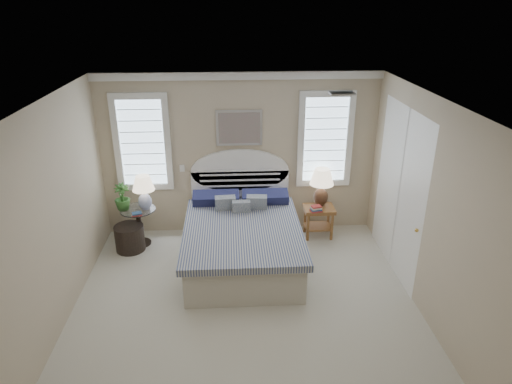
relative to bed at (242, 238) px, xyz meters
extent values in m
cube|color=beige|center=(0.00, -1.46, -0.39)|extent=(4.50, 5.00, 0.01)
cube|color=silver|center=(0.00, -1.46, 2.31)|extent=(4.50, 5.00, 0.01)
cube|color=#C2AE91|center=(0.00, 1.04, 0.96)|extent=(4.50, 0.02, 2.70)
cube|color=#C2AE91|center=(-2.25, -1.46, 0.96)|extent=(0.02, 5.00, 2.70)
cube|color=#C2AE91|center=(2.25, -1.46, 0.96)|extent=(0.02, 5.00, 2.70)
cube|color=white|center=(0.00, 1.00, 2.25)|extent=(4.50, 0.08, 0.12)
cube|color=#B2B2B2|center=(1.20, -0.66, 2.29)|extent=(0.30, 0.20, 0.02)
cube|color=white|center=(-0.95, 1.03, 0.76)|extent=(0.08, 0.01, 0.12)
cube|color=#C9E7FF|center=(-1.55, 1.02, 1.21)|extent=(0.90, 0.06, 1.60)
cube|color=#C9E7FF|center=(1.40, 1.02, 1.21)|extent=(0.90, 0.06, 1.60)
cube|color=silver|center=(0.00, 1.00, 1.43)|extent=(0.74, 0.04, 0.58)
cube|color=white|center=(2.23, -0.26, 0.81)|extent=(0.02, 1.80, 2.40)
cube|color=beige|center=(0.00, -0.13, -0.11)|extent=(1.60, 2.10, 0.55)
cube|color=navy|center=(0.00, -0.18, 0.20)|extent=(1.72, 2.15, 0.10)
cube|color=white|center=(0.00, 0.98, 0.16)|extent=(1.62, 0.08, 1.10)
cube|color=#1E214D|center=(-0.40, 0.70, 0.34)|extent=(0.75, 0.31, 0.23)
cube|color=#1E214D|center=(0.40, 0.70, 0.34)|extent=(0.75, 0.31, 0.23)
cube|color=navy|center=(-0.25, 0.47, 0.32)|extent=(0.33, 0.20, 0.34)
cube|color=navy|center=(0.25, 0.47, 0.32)|extent=(0.33, 0.20, 0.34)
cube|color=navy|center=(0.00, 0.37, 0.30)|extent=(0.28, 0.14, 0.29)
cylinder|color=black|center=(-1.65, 0.59, -0.37)|extent=(0.32, 0.32, 0.03)
cylinder|color=black|center=(-1.65, 0.59, -0.09)|extent=(0.08, 0.08, 0.60)
cylinder|color=silver|center=(-1.65, 0.59, 0.23)|extent=(0.56, 0.56, 0.02)
cube|color=brown|center=(1.30, 0.69, 0.11)|extent=(0.50, 0.40, 0.06)
cube|color=brown|center=(1.30, 0.69, -0.21)|extent=(0.44, 0.34, 0.03)
cube|color=brown|center=(1.10, 0.54, -0.15)|extent=(0.04, 0.04, 0.47)
cube|color=brown|center=(1.10, 0.84, -0.15)|extent=(0.04, 0.04, 0.47)
cube|color=brown|center=(1.50, 0.54, -0.15)|extent=(0.04, 0.04, 0.47)
cube|color=brown|center=(1.50, 0.84, -0.15)|extent=(0.04, 0.04, 0.47)
cylinder|color=black|center=(-1.78, 0.42, -0.18)|extent=(0.53, 0.53, 0.42)
cylinder|color=white|center=(-1.52, 0.59, 0.26)|extent=(0.15, 0.15, 0.03)
ellipsoid|color=white|center=(-1.52, 0.59, 0.37)|extent=(0.28, 0.28, 0.27)
cylinder|color=gold|center=(-1.52, 0.59, 0.54)|extent=(0.04, 0.04, 0.10)
cylinder|color=black|center=(1.34, 0.79, 0.16)|extent=(0.15, 0.15, 0.03)
ellipsoid|color=black|center=(1.34, 0.79, 0.29)|extent=(0.28, 0.28, 0.30)
cylinder|color=gold|center=(1.34, 0.79, 0.48)|extent=(0.04, 0.04, 0.11)
imported|color=#39762F|center=(-1.87, 0.60, 0.46)|extent=(0.32, 0.32, 0.43)
cube|color=#A42C29|center=(-1.62, 0.37, 0.25)|extent=(0.17, 0.14, 0.02)
cube|color=navy|center=(-1.62, 0.37, 0.28)|extent=(0.16, 0.13, 0.02)
cube|color=#A42C29|center=(1.22, 0.54, 0.16)|extent=(0.20, 0.16, 0.02)
cube|color=navy|center=(1.22, 0.54, 0.18)|extent=(0.19, 0.15, 0.02)
cube|color=beige|center=(1.22, 0.54, 0.21)|extent=(0.18, 0.14, 0.02)
cube|color=#A42C29|center=(1.22, 0.54, 0.23)|extent=(0.17, 0.13, 0.02)
camera|label=1|loc=(-0.16, -6.08, 3.35)|focal=32.00mm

